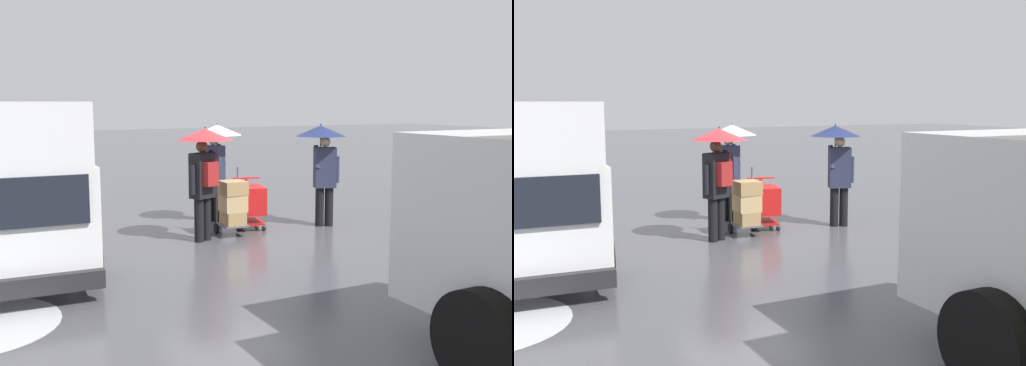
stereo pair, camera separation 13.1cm
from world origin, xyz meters
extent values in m
plane|color=#4C4C51|center=(0.00, 0.00, 0.00)|extent=(90.00, 90.00, 0.00)
cube|color=white|center=(4.04, 0.12, 1.06)|extent=(2.20, 5.29, 1.40)
cube|color=white|center=(4.13, 2.02, 2.18)|extent=(1.90, 1.48, 0.84)
cube|color=black|center=(4.17, 2.74, 1.38)|extent=(1.66, 0.14, 0.63)
cube|color=#232326|center=(4.17, 2.78, 0.32)|extent=(1.97, 0.25, 0.24)
cylinder|color=black|center=(3.14, 1.78, 0.36)|extent=(0.27, 0.73, 0.72)
cylinder|color=black|center=(2.99, -1.44, 0.36)|extent=(0.27, 0.73, 0.72)
cube|color=black|center=(-0.40, 5.46, 1.69)|extent=(1.98, 0.06, 0.81)
cylinder|color=black|center=(0.80, 6.86, 0.48)|extent=(0.30, 0.96, 0.96)
cube|color=red|center=(-0.57, -0.35, 0.60)|extent=(0.69, 0.87, 0.56)
cube|color=red|center=(-0.57, -0.35, 0.14)|extent=(0.63, 0.78, 0.04)
cylinder|color=red|center=(-0.67, -0.76, 1.00)|extent=(0.57, 0.18, 0.04)
sphere|color=black|center=(-0.69, 0.00, 0.05)|extent=(0.10, 0.10, 0.10)
sphere|color=black|center=(-0.29, -0.11, 0.05)|extent=(0.10, 0.10, 0.10)
sphere|color=black|center=(-0.85, -0.59, 0.05)|extent=(0.10, 0.10, 0.10)
sphere|color=black|center=(-0.44, -0.70, 0.05)|extent=(0.10, 0.10, 0.10)
cylinder|color=red|center=(-0.47, -0.27, 0.70)|extent=(0.14, 0.29, 0.69)
cube|color=#515156|center=(0.03, 0.08, 0.22)|extent=(0.53, 0.64, 0.03)
cylinder|color=#515156|center=(-0.21, -0.20, 0.77)|extent=(0.04, 0.04, 1.10)
cylinder|color=#515156|center=(0.23, -0.24, 0.77)|extent=(0.04, 0.04, 1.10)
cylinder|color=black|center=(-0.23, -0.20, 0.10)|extent=(0.07, 0.20, 0.20)
cylinder|color=black|center=(0.25, -0.24, 0.10)|extent=(0.07, 0.20, 0.20)
cube|color=#A37F51|center=(0.03, 0.08, 0.36)|extent=(0.41, 0.49, 0.25)
cube|color=tan|center=(0.03, 0.08, 0.65)|extent=(0.46, 0.50, 0.33)
cube|color=#A37F51|center=(0.03, 0.08, 0.94)|extent=(0.47, 0.51, 0.26)
cylinder|color=black|center=(-2.16, 0.17, 0.41)|extent=(0.18, 0.18, 0.82)
cylinder|color=black|center=(-1.97, 0.10, 0.41)|extent=(0.18, 0.18, 0.82)
cube|color=#282D47|center=(-2.07, 0.13, 1.24)|extent=(0.51, 0.42, 0.84)
sphere|color=beige|center=(-2.07, 0.13, 1.78)|extent=(0.22, 0.22, 0.22)
cylinder|color=#282D47|center=(-2.31, 0.23, 1.19)|extent=(0.10, 0.10, 0.55)
cylinder|color=#282D47|center=(-1.89, 0.09, 1.46)|extent=(0.20, 0.32, 0.50)
cylinder|color=#333338|center=(-1.97, 0.10, 1.62)|extent=(0.02, 0.02, 0.86)
cone|color=navy|center=(-1.97, 0.10, 2.00)|extent=(1.04, 1.04, 0.22)
sphere|color=#333338|center=(-1.97, 0.10, 2.13)|extent=(0.04, 0.04, 0.04)
cube|color=brown|center=(-2.14, -0.05, 1.28)|extent=(0.34, 0.26, 0.44)
cylinder|color=black|center=(-0.14, -1.47, 0.41)|extent=(0.18, 0.18, 0.82)
cylinder|color=black|center=(-0.26, -1.30, 0.41)|extent=(0.18, 0.18, 0.82)
cube|color=#282D47|center=(-0.20, -1.38, 1.24)|extent=(0.48, 0.52, 0.84)
sphere|color=beige|center=(-0.20, -1.38, 1.78)|extent=(0.22, 0.22, 0.22)
cylinder|color=#282D47|center=(-0.05, -1.59, 1.19)|extent=(0.10, 0.10, 0.55)
cylinder|color=#282D47|center=(-0.32, -1.25, 1.46)|extent=(0.30, 0.26, 0.50)
cylinder|color=#333338|center=(-0.26, -1.30, 1.62)|extent=(0.02, 0.02, 0.86)
cone|color=white|center=(-0.26, -1.30, 2.00)|extent=(1.04, 1.04, 0.22)
sphere|color=#333338|center=(-0.26, -1.30, 2.13)|extent=(0.04, 0.04, 0.04)
cube|color=maroon|center=(-0.04, -1.27, 1.28)|extent=(0.31, 0.34, 0.44)
cylinder|color=black|center=(0.82, 0.27, 0.41)|extent=(0.18, 0.18, 0.82)
cylinder|color=black|center=(0.64, 0.18, 0.41)|extent=(0.18, 0.18, 0.82)
cube|color=black|center=(0.73, 0.23, 1.24)|extent=(0.52, 0.44, 0.84)
sphere|color=brown|center=(0.73, 0.23, 1.78)|extent=(0.22, 0.22, 0.22)
cylinder|color=black|center=(0.97, 0.34, 1.19)|extent=(0.10, 0.10, 0.55)
cylinder|color=black|center=(0.58, 0.13, 1.46)|extent=(0.22, 0.32, 0.50)
cylinder|color=#333338|center=(0.64, 0.18, 1.62)|extent=(0.02, 0.02, 0.86)
cone|color=red|center=(0.64, 0.18, 2.00)|extent=(1.04, 1.04, 0.22)
sphere|color=#333338|center=(0.64, 0.18, 2.13)|extent=(0.04, 0.04, 0.04)
cube|color=maroon|center=(0.65, 0.41, 1.28)|extent=(0.34, 0.27, 0.44)
camera|label=1|loc=(4.92, 10.42, 2.60)|focal=41.87mm
camera|label=2|loc=(4.81, 10.48, 2.60)|focal=41.87mm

